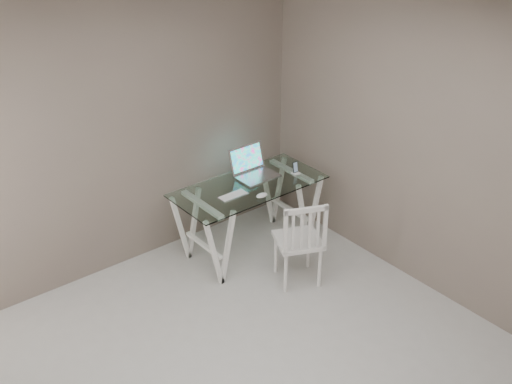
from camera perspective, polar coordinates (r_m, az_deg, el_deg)
room at (r=4.02m, az=0.80°, el=-0.20°), size 4.50×4.52×2.71m
desk at (r=6.39m, az=-0.63°, el=-2.29°), size 1.50×0.70×0.75m
chair at (r=5.86m, az=4.01°, el=-4.22°), size 0.54×0.54×0.89m
laptop at (r=6.39m, az=-0.29°, el=2.08°), size 0.40×0.36×0.28m
keyboard at (r=6.03m, az=-2.06°, el=-0.32°), size 0.29×0.12×0.01m
mouse at (r=6.00m, az=0.52°, el=-0.31°), size 0.12×0.07×0.04m
phone_dock at (r=6.44m, az=3.54°, el=1.92°), size 0.07×0.07×0.13m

